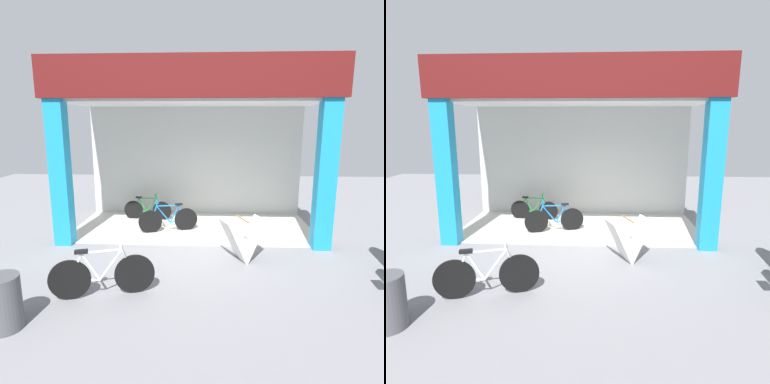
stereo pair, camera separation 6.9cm
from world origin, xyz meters
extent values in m
plane|color=gray|center=(0.00, 0.00, 0.00)|extent=(20.86, 20.86, 0.00)
cube|color=beige|center=(0.00, 1.43, 0.01)|extent=(6.43, 2.86, 0.02)
cube|color=#B7B7B2|center=(0.00, 2.86, 1.69)|extent=(6.43, 0.12, 3.38)
cube|color=#198CBF|center=(-3.01, 0.00, 1.69)|extent=(0.41, 0.36, 3.38)
cube|color=#198CBF|center=(3.01, 0.00, 1.69)|extent=(0.41, 0.36, 3.38)
cube|color=#591414|center=(0.00, -0.15, 3.82)|extent=(6.63, 0.20, 0.89)
cube|color=silver|center=(0.00, 1.43, 3.35)|extent=(6.43, 2.86, 0.06)
cylinder|color=black|center=(-1.83, 2.12, 0.28)|extent=(0.56, 0.08, 0.56)
cylinder|color=black|center=(-0.96, 2.05, 0.28)|extent=(0.56, 0.08, 0.56)
cylinder|color=#198C33|center=(-1.62, 2.10, 0.26)|extent=(0.38, 0.06, 0.07)
cylinder|color=#198C33|center=(-1.55, 2.10, 0.44)|extent=(0.25, 0.05, 0.42)
cylinder|color=#198C33|center=(-1.28, 2.07, 0.45)|extent=(0.35, 0.06, 0.44)
cylinder|color=#198C33|center=(-1.39, 2.08, 0.66)|extent=(0.54, 0.08, 0.04)
cylinder|color=#198C33|center=(-1.73, 2.11, 0.46)|extent=(0.19, 0.05, 0.38)
cylinder|color=#198C33|center=(-1.05, 2.05, 0.47)|extent=(0.17, 0.04, 0.39)
cylinder|color=#198C33|center=(-1.13, 2.06, 0.72)|extent=(0.05, 0.03, 0.12)
cylinder|color=#198C33|center=(-1.13, 2.06, 0.77)|extent=(0.06, 0.39, 0.03)
cube|color=black|center=(-1.66, 2.11, 0.67)|extent=(0.18, 0.10, 0.04)
cylinder|color=black|center=(-0.18, 1.11, 0.31)|extent=(0.61, 0.21, 0.62)
cylinder|color=black|center=(-1.10, 0.85, 0.31)|extent=(0.61, 0.21, 0.62)
cylinder|color=blue|center=(-0.40, 1.05, 0.29)|extent=(0.41, 0.15, 0.08)
cylinder|color=blue|center=(-0.48, 1.03, 0.49)|extent=(0.27, 0.11, 0.46)
cylinder|color=blue|center=(-0.77, 0.94, 0.49)|extent=(0.37, 0.14, 0.48)
cylinder|color=blue|center=(-0.65, 0.98, 0.72)|extent=(0.58, 0.20, 0.05)
cylinder|color=blue|center=(-0.28, 1.08, 0.51)|extent=(0.20, 0.09, 0.42)
cylinder|color=blue|center=(-1.01, 0.87, 0.52)|extent=(0.19, 0.08, 0.43)
cylinder|color=blue|center=(-0.93, 0.90, 0.79)|extent=(0.06, 0.05, 0.13)
cylinder|color=blue|center=(-0.92, 0.90, 0.85)|extent=(0.15, 0.42, 0.03)
cube|color=black|center=(-0.37, 1.06, 0.74)|extent=(0.21, 0.14, 0.05)
cylinder|color=black|center=(-1.85, -2.53, 0.34)|extent=(0.67, 0.22, 0.68)
cylinder|color=black|center=(-0.83, -2.25, 0.34)|extent=(0.67, 0.22, 0.68)
cylinder|color=white|center=(-1.61, -2.46, 0.32)|extent=(0.45, 0.16, 0.09)
cylinder|color=white|center=(-1.52, -2.44, 0.54)|extent=(0.30, 0.11, 0.51)
cylinder|color=white|center=(-1.20, -2.35, 0.55)|extent=(0.41, 0.15, 0.54)
cylinder|color=white|center=(-1.33, -2.38, 0.79)|extent=(0.64, 0.21, 0.05)
cylinder|color=white|center=(-1.74, -2.50, 0.56)|extent=(0.23, 0.10, 0.46)
cylinder|color=white|center=(-0.93, -2.28, 0.57)|extent=(0.21, 0.09, 0.47)
cylinder|color=white|center=(-1.02, -2.30, 0.87)|extent=(0.07, 0.05, 0.14)
cylinder|color=white|center=(-1.03, -2.30, 0.94)|extent=(0.16, 0.47, 0.03)
cube|color=black|center=(-1.65, -2.47, 0.82)|extent=(0.23, 0.15, 0.05)
cube|color=silver|center=(0.93, -0.85, 0.45)|extent=(0.62, 0.66, 0.92)
cube|color=silver|center=(1.33, -0.69, 0.45)|extent=(0.62, 0.66, 0.92)
cylinder|color=olive|center=(1.13, -0.77, 0.90)|extent=(0.22, 0.51, 0.03)
cylinder|color=#4C4C51|center=(-2.45, -3.36, 0.40)|extent=(0.49, 0.49, 0.79)
camera|label=1|loc=(0.42, -7.48, 2.90)|focal=31.30mm
camera|label=2|loc=(0.48, -7.48, 2.90)|focal=31.30mm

